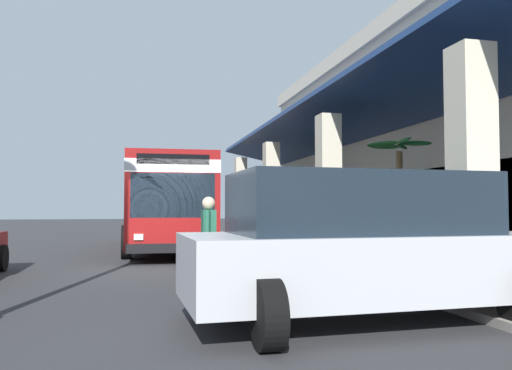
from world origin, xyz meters
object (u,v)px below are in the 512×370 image
at_px(transit_bus, 166,199).
at_px(parked_suv_silver, 363,245).
at_px(pedestrian, 208,240).
at_px(potted_palm, 400,239).

height_order(transit_bus, parked_suv_silver, transit_bus).
height_order(transit_bus, pedestrian, transit_bus).
relative_size(transit_bus, parked_suv_silver, 2.32).
bearing_deg(pedestrian, potted_palm, 116.47).
bearing_deg(pedestrian, parked_suv_silver, 34.49).
xyz_separation_m(parked_suv_silver, pedestrian, (-2.51, -1.72, -0.05)).
xyz_separation_m(transit_bus, pedestrian, (10.53, 0.17, -0.89)).
distance_m(parked_suv_silver, potted_palm, 5.99).
bearing_deg(transit_bus, potted_palm, 32.74).
relative_size(transit_bus, potted_palm, 3.52).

